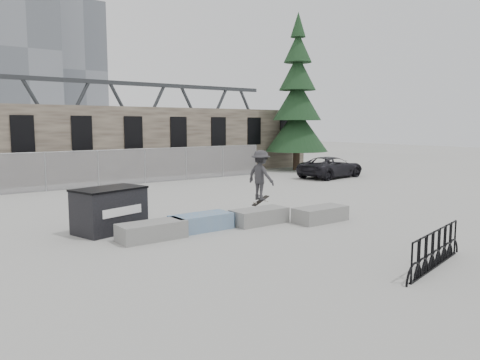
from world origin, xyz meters
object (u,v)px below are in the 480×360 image
planter_offset (320,214)px  skateboarder (261,175)px  spruce_tree (297,107)px  planter_center_right (259,216)px  dumpster (110,210)px  planter_center_left (201,221)px  suv (331,167)px  bike_rack (436,250)px  planter_far_left (152,230)px

planter_offset → skateboarder: (-1.19, 1.88, 1.27)m
spruce_tree → planter_offset: bearing=-131.1°
skateboarder → planter_offset: bearing=-154.7°
planter_center_right → spruce_tree: size_ratio=0.17×
spruce_tree → skateboarder: (-13.57, -12.33, -3.15)m
planter_center_right → dumpster: (-4.57, 1.92, 0.43)m
planter_center_right → skateboarder: bearing=48.4°
planter_center_left → planter_offset: size_ratio=1.00×
suv → planter_center_right: bearing=116.4°
planter_center_left → skateboarder: (2.89, 0.49, 1.27)m
dumpster → bike_rack: bearing=-75.6°
bike_rack → suv: size_ratio=0.73×
bike_rack → planter_center_right: bearing=92.0°
dumpster → planter_center_right: bearing=-38.5°
planter_center_left → suv: 16.67m
planter_offset → bike_rack: bike_rack is taller
planter_far_left → skateboarder: (4.73, 0.67, 1.27)m
planter_center_left → suv: (14.74, 7.79, 0.39)m
spruce_tree → planter_center_left: bearing=-142.1°
dumpster → spruce_tree: size_ratio=0.21×
planter_offset → skateboarder: skateboarder is taller
suv → bike_rack: bearing=133.0°
skateboarder → planter_far_left: bearing=91.0°
planter_center_left → planter_offset: bearing=-18.8°
spruce_tree → suv: size_ratio=2.38×
suv → skateboarder: (-11.85, -7.30, 0.89)m
dumpster → spruce_tree: bearing=15.1°
planter_center_left → skateboarder: size_ratio=0.99×
dumpster → bike_rack: 9.59m
planter_offset → suv: 14.07m
planter_offset → suv: (10.66, 9.18, 0.39)m
dumpster → spruce_tree: 22.37m
bike_rack → suv: bearing=49.6°
planter_offset → skateboarder: bearing=122.3°
planter_far_left → suv: 18.40m
planter_offset → spruce_tree: bearing=48.9°
planter_far_left → planter_center_left: same height
planter_center_right → bike_rack: bike_rack is taller
bike_rack → planter_center_left: bearing=109.2°
planter_far_left → spruce_tree: (18.30, 12.99, 4.43)m
planter_center_right → dumpster: 4.98m
bike_rack → skateboarder: size_ratio=1.75×
planter_center_left → skateboarder: 3.20m
planter_offset → spruce_tree: 19.36m
planter_center_left → dumpster: size_ratio=0.83×
dumpster → suv: bearing=4.3°
spruce_tree → dumpster: bearing=-149.2°
planter_center_right → suv: size_ratio=0.41×
planter_center_left → bike_rack: (2.35, -6.75, 0.16)m
planter_center_left → skateboarder: skateboarder is taller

